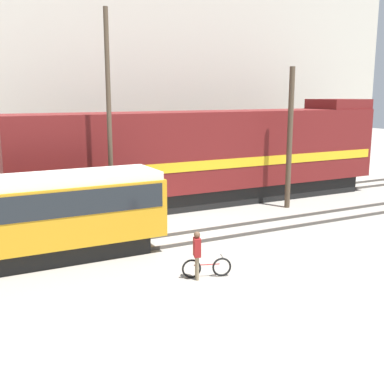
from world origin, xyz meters
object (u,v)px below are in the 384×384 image
streetcar (25,215)px  utility_pole_left (109,124)px  person (197,251)px  freight_locomotive (211,156)px  bicycle (207,268)px  utility_pole_center (290,139)px

streetcar → utility_pole_left: 5.77m
person → utility_pole_left: 7.91m
freight_locomotive → bicycle: size_ratio=13.30×
bicycle → utility_pole_left: utility_pole_left is taller
bicycle → utility_pole_center: utility_pole_center is taller
streetcar → person: streetcar is taller
person → utility_pole_center: size_ratio=0.22×
streetcar → utility_pole_center: bearing=11.0°
streetcar → person: bearing=-41.3°
person → freight_locomotive: bearing=58.1°
person → utility_pole_left: bearing=95.3°
bicycle → freight_locomotive: bearing=59.7°
bicycle → utility_pole_left: bearing=98.4°
freight_locomotive → streetcar: size_ratio=2.15×
streetcar → utility_pole_center: (14.00, 2.72, 1.91)m
bicycle → person: size_ratio=0.98×
utility_pole_left → streetcar: bearing=-146.6°
freight_locomotive → utility_pole_left: size_ratio=2.25×
freight_locomotive → person: 11.46m
bicycle → streetcar: bearing=141.0°
streetcar → utility_pole_left: size_ratio=1.05×
person → bicycle: bearing=3.1°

